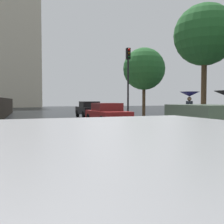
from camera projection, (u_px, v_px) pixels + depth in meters
ground at (133, 166)px, 5.95m from camera, size 120.00×120.00×0.00m
car_green_near_kerb at (205, 126)px, 7.88m from camera, size 1.86×4.48×1.41m
car_black_mid_road at (89, 109)px, 22.59m from camera, size 1.83×3.90×1.45m
car_red_far_ahead at (107, 113)px, 16.18m from camera, size 2.09×4.03×1.37m
pedestrian_with_umbrella_far at (189, 100)px, 12.52m from camera, size 0.95×0.95×1.83m
traffic_light at (128, 71)px, 17.10m from camera, size 0.26×0.39×4.92m
street_tree_near at (205, 35)px, 13.93m from camera, size 3.35×3.35×6.82m
street_tree_far at (144, 69)px, 21.20m from camera, size 3.50×3.50×5.92m
distant_tower at (15, 41)px, 56.55m from camera, size 11.06×8.52×34.28m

